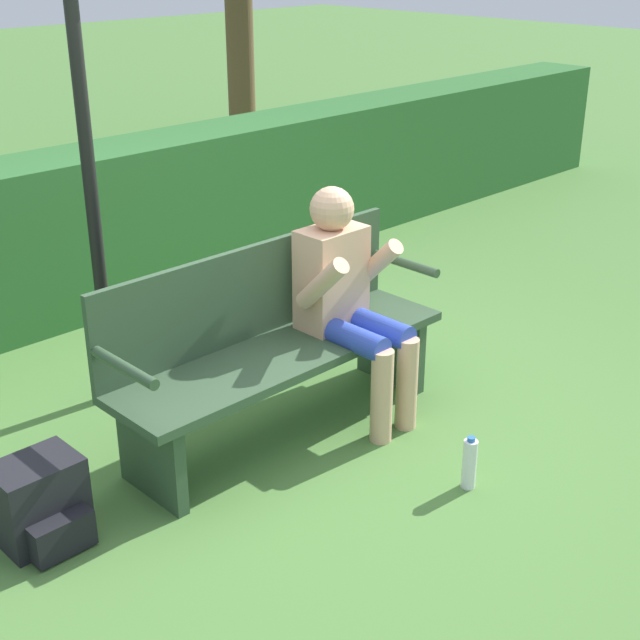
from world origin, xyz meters
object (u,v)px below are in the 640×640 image
backpack (41,503)px  signpost (86,134)px  park_bench (274,343)px  person_seated (347,294)px  water_bottle (469,463)px

backpack → signpost: bearing=44.5°
park_bench → person_seated: person_seated is taller
park_bench → signpost: 1.36m
person_seated → backpack: size_ratio=3.31×
water_bottle → signpost: (-0.69, 1.88, 1.32)m
person_seated → signpost: bearing=129.1°
park_bench → signpost: bearing=116.6°
backpack → water_bottle: size_ratio=1.37×
signpost → water_bottle: bearing=-69.8°
park_bench → person_seated: bearing=-19.9°
person_seated → backpack: bearing=175.7°
water_bottle → signpost: 2.40m
person_seated → backpack: person_seated is taller
person_seated → signpost: signpost is taller
person_seated → backpack: 1.76m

